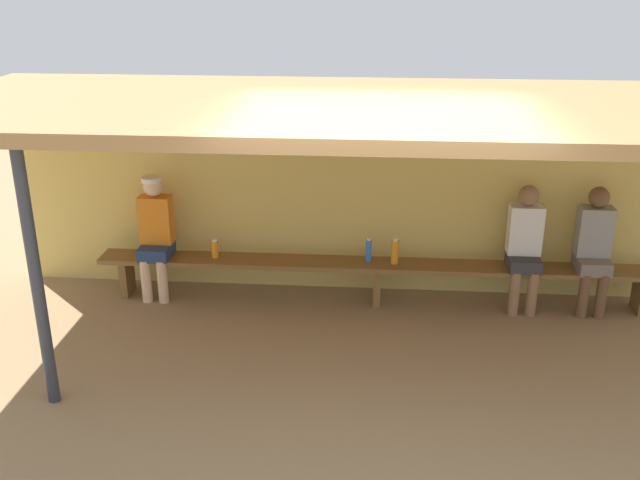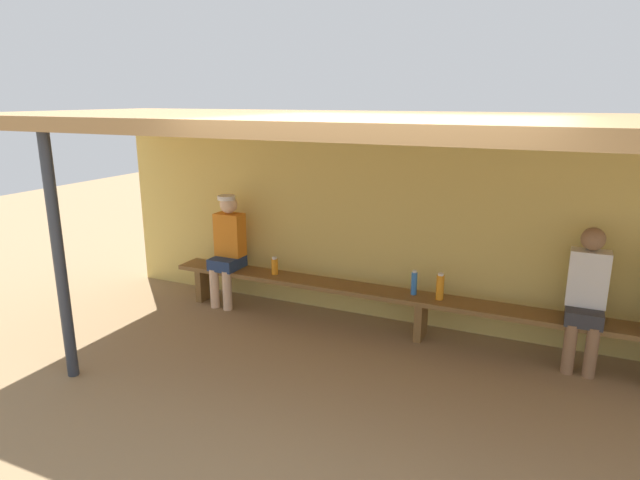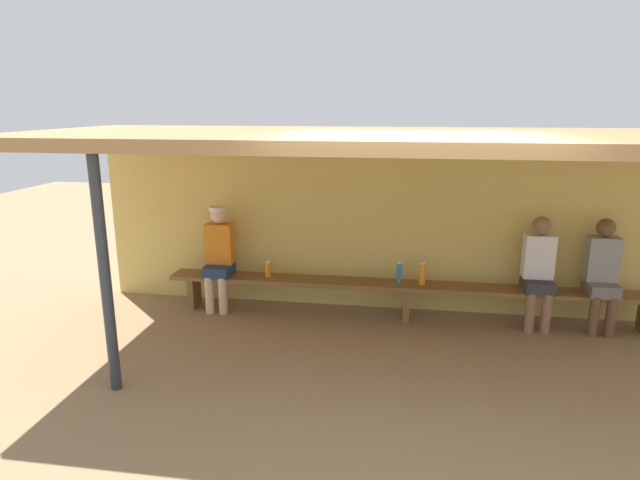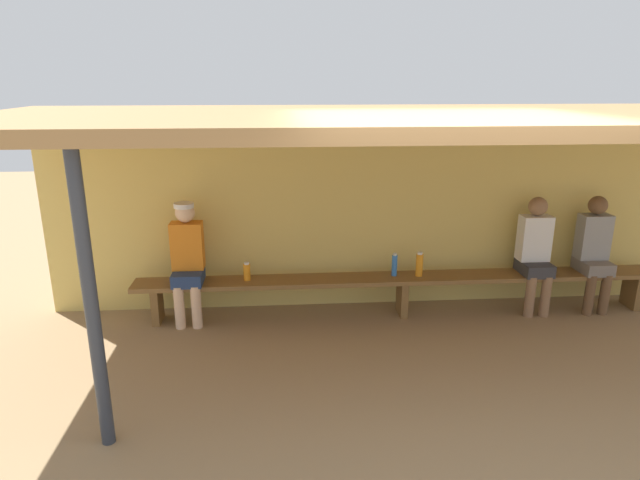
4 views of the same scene
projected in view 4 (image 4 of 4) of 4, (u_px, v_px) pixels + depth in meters
ground_plane at (440, 387)px, 4.81m from camera, size 24.00×24.00×0.00m
back_wall at (397, 212)px, 6.40m from camera, size 8.00×0.20×2.20m
dugout_roof at (433, 119)px, 4.82m from camera, size 8.00×2.80×0.12m
support_post at (91, 306)px, 3.77m from camera, size 0.10×0.10×2.20m
bench at (403, 282)px, 6.17m from camera, size 6.00×0.36×0.46m
player_shirtless_tan at (594, 249)px, 6.24m from camera, size 0.34×0.42×1.34m
player_in_white at (187, 257)px, 5.90m from camera, size 0.34×0.42×1.34m
player_in_blue at (535, 250)px, 6.19m from camera, size 0.34×0.42×1.34m
water_bottle_clear at (419, 265)px, 6.13m from camera, size 0.08×0.08×0.28m
water_bottle_green at (247, 272)px, 6.01m from camera, size 0.08×0.08×0.21m
water_bottle_blue at (394, 265)px, 6.14m from camera, size 0.06×0.06×0.27m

